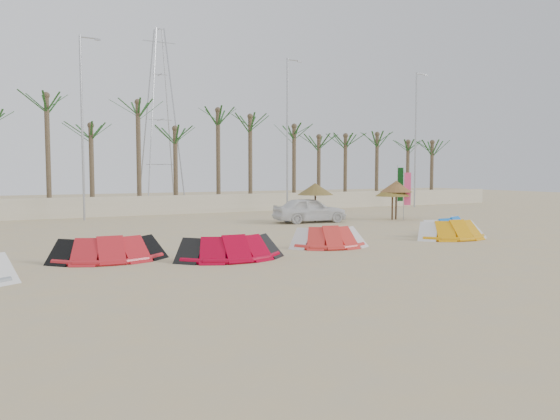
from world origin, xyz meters
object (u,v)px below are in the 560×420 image
parasol_left (315,189)px  kite_red_mid (227,246)px  kite_orange (448,229)px  kite_blue (444,225)px  parasol_mid (396,186)px  kite_red_left (107,247)px  car (310,210)px  kite_red_right (325,236)px  parasol_right (393,191)px

parasol_left → kite_red_mid: bearing=-133.8°
kite_orange → parasol_left: bearing=96.0°
kite_blue → parasol_left: (-2.01, 8.25, 1.50)m
kite_blue → parasol_mid: (3.19, 7.25, 1.61)m
kite_red_left → parasol_mid: 20.14m
kite_blue → car: car is taller
kite_red_right → kite_orange: 6.26m
kite_red_right → car: car is taller
kite_red_mid → kite_blue: same height
kite_red_left → kite_orange: size_ratio=1.05×
kite_red_mid → kite_red_right: same height
parasol_mid → parasol_left: bearing=169.0°
kite_red_left → parasol_mid: (18.59, 7.56, 1.61)m
parasol_left → parasol_right: parasol_left is taller
parasol_mid → parasol_right: bearing=-175.7°
kite_red_right → parasol_mid: 13.44m
kite_blue → car: 8.45m
kite_red_left → car: size_ratio=0.86×
parasol_mid → kite_red_mid: bearing=-148.5°
kite_red_mid → car: 13.60m
kite_red_mid → parasol_right: parasol_right is taller
parasol_right → kite_red_mid: bearing=-148.1°
kite_red_mid → kite_red_right: bearing=10.7°
parasol_left → kite_blue: bearing=-76.3°
kite_blue → kite_red_left: bearing=-178.8°
parasol_mid → car: (-5.67, 0.83, -1.30)m
kite_red_right → kite_blue: 7.35m
kite_blue → parasol_left: bearing=103.7°
kite_red_mid → parasol_left: (9.73, 10.14, 1.50)m
parasol_right → car: parasol_right is taller
kite_red_left → kite_orange: bearing=-3.9°
kite_orange → parasol_right: parasol_right is taller
kite_red_left → car: bearing=33.0°
kite_red_right → parasol_right: 13.16m
parasol_right → car: (-5.37, 0.85, -1.06)m
kite_red_left → car: 15.41m
kite_blue → parasol_right: size_ratio=1.88×
parasol_mid → parasol_right: (-0.31, -0.02, -0.24)m
kite_red_right → kite_orange: bearing=-2.3°
parasol_right → car: size_ratio=0.50×
kite_red_right → kite_orange: (6.26, -0.25, 0.00)m
kite_red_left → kite_red_right: 8.17m
kite_red_mid → parasol_mid: size_ratio=1.53×
kite_red_mid → kite_blue: size_ratio=0.91×
kite_red_right → parasol_mid: size_ratio=1.36×
kite_blue → parasol_mid: bearing=66.3°
kite_red_right → parasol_left: 10.79m
kite_orange → parasol_mid: 9.66m
kite_orange → parasol_mid: parasol_mid is taller
kite_red_left → parasol_right: (18.29, 7.53, 1.36)m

